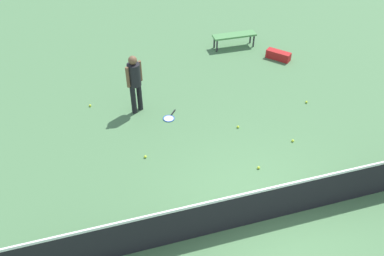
{
  "coord_description": "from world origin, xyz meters",
  "views": [
    {
      "loc": [
        2.96,
        4.69,
        6.69
      ],
      "look_at": [
        0.91,
        -2.25,
        0.9
      ],
      "focal_mm": 38.08,
      "sensor_mm": 36.0,
      "label": 1
    }
  ],
  "objects_px": {
    "tennis_ball_by_net": "(259,168)",
    "equipment_bag": "(277,55)",
    "tennis_ball_baseline": "(90,106)",
    "tennis_ball_stray_right": "(238,127)",
    "player_near_side": "(135,80)",
    "tennis_racket_near_player": "(169,118)",
    "tennis_ball_near_player": "(306,102)",
    "tennis_ball_stray_left": "(293,141)",
    "tennis_ball_midcourt": "(145,157)",
    "courtside_bench": "(234,36)"
  },
  "relations": [
    {
      "from": "tennis_ball_stray_right",
      "to": "player_near_side",
      "type": "bearing_deg",
      "value": -32.14
    },
    {
      "from": "tennis_racket_near_player",
      "to": "tennis_ball_by_net",
      "type": "xyz_separation_m",
      "value": [
        -1.53,
        2.48,
        0.02
      ]
    },
    {
      "from": "tennis_ball_by_net",
      "to": "tennis_ball_midcourt",
      "type": "distance_m",
      "value": 2.7
    },
    {
      "from": "tennis_ball_baseline",
      "to": "courtside_bench",
      "type": "height_order",
      "value": "courtside_bench"
    },
    {
      "from": "tennis_racket_near_player",
      "to": "tennis_ball_stray_left",
      "type": "relative_size",
      "value": 8.54
    },
    {
      "from": "tennis_ball_by_net",
      "to": "tennis_ball_baseline",
      "type": "distance_m",
      "value": 5.08
    },
    {
      "from": "tennis_ball_near_player",
      "to": "tennis_ball_by_net",
      "type": "distance_m",
      "value": 3.16
    },
    {
      "from": "tennis_ball_midcourt",
      "to": "equipment_bag",
      "type": "bearing_deg",
      "value": -145.65
    },
    {
      "from": "tennis_ball_by_net",
      "to": "tennis_ball_stray_right",
      "type": "relative_size",
      "value": 1.0
    },
    {
      "from": "tennis_ball_near_player",
      "to": "courtside_bench",
      "type": "relative_size",
      "value": 0.04
    },
    {
      "from": "tennis_ball_near_player",
      "to": "tennis_ball_stray_left",
      "type": "distance_m",
      "value": 1.84
    },
    {
      "from": "tennis_ball_by_net",
      "to": "tennis_ball_midcourt",
      "type": "relative_size",
      "value": 1.0
    },
    {
      "from": "player_near_side",
      "to": "courtside_bench",
      "type": "bearing_deg",
      "value": -144.68
    },
    {
      "from": "tennis_ball_by_net",
      "to": "tennis_ball_midcourt",
      "type": "xyz_separation_m",
      "value": [
        2.46,
        -1.12,
        0.0
      ]
    },
    {
      "from": "tennis_ball_stray_left",
      "to": "courtside_bench",
      "type": "relative_size",
      "value": 0.04
    },
    {
      "from": "player_near_side",
      "to": "tennis_ball_near_player",
      "type": "bearing_deg",
      "value": 167.98
    },
    {
      "from": "tennis_ball_baseline",
      "to": "tennis_ball_stray_right",
      "type": "height_order",
      "value": "same"
    },
    {
      "from": "tennis_racket_near_player",
      "to": "tennis_ball_midcourt",
      "type": "distance_m",
      "value": 1.65
    },
    {
      "from": "tennis_ball_near_player",
      "to": "tennis_ball_stray_right",
      "type": "bearing_deg",
      "value": 12.51
    },
    {
      "from": "player_near_side",
      "to": "tennis_ball_midcourt",
      "type": "height_order",
      "value": "player_near_side"
    },
    {
      "from": "player_near_side",
      "to": "equipment_bag",
      "type": "xyz_separation_m",
      "value": [
        -5.0,
        -1.59,
        -0.87
      ]
    },
    {
      "from": "tennis_ball_near_player",
      "to": "tennis_ball_baseline",
      "type": "xyz_separation_m",
      "value": [
        5.93,
        -1.57,
        0.0
      ]
    },
    {
      "from": "tennis_ball_stray_left",
      "to": "tennis_ball_by_net",
      "type": "bearing_deg",
      "value": 28.03
    },
    {
      "from": "player_near_side",
      "to": "courtside_bench",
      "type": "relative_size",
      "value": 1.13
    },
    {
      "from": "player_near_side",
      "to": "tennis_ball_by_net",
      "type": "xyz_separation_m",
      "value": [
        -2.29,
        3.07,
        -0.98
      ]
    },
    {
      "from": "tennis_ball_by_net",
      "to": "tennis_ball_near_player",
      "type": "bearing_deg",
      "value": -139.05
    },
    {
      "from": "tennis_ball_stray_left",
      "to": "equipment_bag",
      "type": "bearing_deg",
      "value": -110.41
    },
    {
      "from": "courtside_bench",
      "to": "equipment_bag",
      "type": "xyz_separation_m",
      "value": [
        -1.09,
        1.18,
        -0.28
      ]
    },
    {
      "from": "tennis_ball_near_player",
      "to": "tennis_ball_stray_left",
      "type": "bearing_deg",
      "value": 50.62
    },
    {
      "from": "tennis_ball_by_net",
      "to": "tennis_racket_near_player",
      "type": "bearing_deg",
      "value": -58.3
    },
    {
      "from": "courtside_bench",
      "to": "equipment_bag",
      "type": "height_order",
      "value": "courtside_bench"
    },
    {
      "from": "tennis_ball_stray_left",
      "to": "tennis_ball_stray_right",
      "type": "distance_m",
      "value": 1.44
    },
    {
      "from": "tennis_ball_baseline",
      "to": "tennis_ball_stray_right",
      "type": "distance_m",
      "value": 4.19
    },
    {
      "from": "tennis_ball_midcourt",
      "to": "tennis_ball_stray_left",
      "type": "distance_m",
      "value": 3.71
    },
    {
      "from": "tennis_ball_baseline",
      "to": "tennis_ball_stray_left",
      "type": "bearing_deg",
      "value": 147.84
    },
    {
      "from": "player_near_side",
      "to": "tennis_racket_near_player",
      "type": "distance_m",
      "value": 1.38
    },
    {
      "from": "tennis_ball_midcourt",
      "to": "equipment_bag",
      "type": "height_order",
      "value": "equipment_bag"
    },
    {
      "from": "tennis_ball_stray_right",
      "to": "equipment_bag",
      "type": "xyz_separation_m",
      "value": [
        -2.61,
        -3.09,
        0.11
      ]
    },
    {
      "from": "tennis_ball_stray_right",
      "to": "tennis_ball_by_net",
      "type": "bearing_deg",
      "value": 86.2
    },
    {
      "from": "tennis_ball_midcourt",
      "to": "tennis_ball_stray_right",
      "type": "xyz_separation_m",
      "value": [
        -2.57,
        -0.45,
        0.0
      ]
    },
    {
      "from": "equipment_bag",
      "to": "tennis_racket_near_player",
      "type": "bearing_deg",
      "value": 27.1
    },
    {
      "from": "tennis_ball_stray_right",
      "to": "tennis_ball_baseline",
      "type": "bearing_deg",
      "value": -29.68
    },
    {
      "from": "tennis_racket_near_player",
      "to": "courtside_bench",
      "type": "relative_size",
      "value": 0.37
    },
    {
      "from": "tennis_ball_baseline",
      "to": "tennis_racket_near_player",
      "type": "bearing_deg",
      "value": 149.97
    },
    {
      "from": "tennis_racket_near_player",
      "to": "courtside_bench",
      "type": "distance_m",
      "value": 4.62
    },
    {
      "from": "tennis_racket_near_player",
      "to": "equipment_bag",
      "type": "height_order",
      "value": "equipment_bag"
    },
    {
      "from": "tennis_ball_by_net",
      "to": "equipment_bag",
      "type": "height_order",
      "value": "equipment_bag"
    },
    {
      "from": "tennis_ball_stray_right",
      "to": "equipment_bag",
      "type": "distance_m",
      "value": 4.04
    },
    {
      "from": "tennis_ball_by_net",
      "to": "tennis_ball_stray_left",
      "type": "relative_size",
      "value": 1.0
    },
    {
      "from": "tennis_ball_stray_right",
      "to": "courtside_bench",
      "type": "distance_m",
      "value": 4.55
    }
  ]
}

